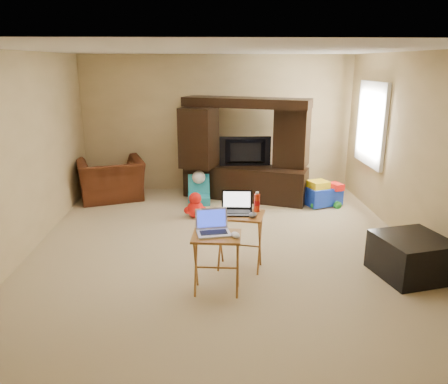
{
  "coord_description": "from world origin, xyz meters",
  "views": [
    {
      "loc": [
        -0.21,
        -5.43,
        2.36
      ],
      "look_at": [
        0.0,
        -0.2,
        0.8
      ],
      "focal_mm": 35.0,
      "sensor_mm": 36.0,
      "label": 1
    }
  ],
  "objects_px": {
    "entertainment_center": "(245,150)",
    "push_toy": "(324,193)",
    "mouse_left": "(235,235)",
    "plush_toy": "(195,205)",
    "child_rocker": "(199,190)",
    "laptop_right": "(237,203)",
    "television": "(246,152)",
    "laptop_left": "(213,223)",
    "water_bottle": "(257,203)",
    "mouse_right": "(253,215)",
    "tray_table_left": "(217,264)",
    "ottoman": "(411,257)",
    "tray_table_right": "(240,241)",
    "recliner": "(111,180)"
  },
  "relations": [
    {
      "from": "television",
      "to": "laptop_left",
      "type": "bearing_deg",
      "value": 78.3
    },
    {
      "from": "entertainment_center",
      "to": "mouse_right",
      "type": "xyz_separation_m",
      "value": [
        -0.17,
        -2.9,
        -0.18
      ]
    },
    {
      "from": "entertainment_center",
      "to": "push_toy",
      "type": "bearing_deg",
      "value": 1.27
    },
    {
      "from": "tray_table_left",
      "to": "laptop_left",
      "type": "bearing_deg",
      "value": 141.05
    },
    {
      "from": "television",
      "to": "push_toy",
      "type": "xyz_separation_m",
      "value": [
        1.31,
        -0.44,
        -0.63
      ]
    },
    {
      "from": "entertainment_center",
      "to": "push_toy",
      "type": "distance_m",
      "value": 1.55
    },
    {
      "from": "laptop_left",
      "to": "laptop_right",
      "type": "distance_m",
      "value": 0.61
    },
    {
      "from": "recliner",
      "to": "tray_table_right",
      "type": "distance_m",
      "value": 3.52
    },
    {
      "from": "entertainment_center",
      "to": "tray_table_left",
      "type": "height_order",
      "value": "entertainment_center"
    },
    {
      "from": "plush_toy",
      "to": "mouse_left",
      "type": "distance_m",
      "value": 2.51
    },
    {
      "from": "push_toy",
      "to": "mouse_left",
      "type": "relative_size",
      "value": 4.55
    },
    {
      "from": "ottoman",
      "to": "tray_table_left",
      "type": "relative_size",
      "value": 1.11
    },
    {
      "from": "child_rocker",
      "to": "laptop_right",
      "type": "distance_m",
      "value": 2.6
    },
    {
      "from": "plush_toy",
      "to": "push_toy",
      "type": "xyz_separation_m",
      "value": [
        2.18,
        0.49,
        0.02
      ]
    },
    {
      "from": "plush_toy",
      "to": "water_bottle",
      "type": "height_order",
      "value": "water_bottle"
    },
    {
      "from": "recliner",
      "to": "water_bottle",
      "type": "distance_m",
      "value": 3.6
    },
    {
      "from": "child_rocker",
      "to": "mouse_right",
      "type": "bearing_deg",
      "value": -79.23
    },
    {
      "from": "television",
      "to": "laptop_right",
      "type": "height_order",
      "value": "television"
    },
    {
      "from": "tray_table_right",
      "to": "ottoman",
      "type": "bearing_deg",
      "value": 7.04
    },
    {
      "from": "entertainment_center",
      "to": "child_rocker",
      "type": "relative_size",
      "value": 4.41
    },
    {
      "from": "entertainment_center",
      "to": "laptop_right",
      "type": "bearing_deg",
      "value": -75.31
    },
    {
      "from": "child_rocker",
      "to": "push_toy",
      "type": "bearing_deg",
      "value": -8.99
    },
    {
      "from": "water_bottle",
      "to": "ottoman",
      "type": "bearing_deg",
      "value": -10.97
    },
    {
      "from": "plush_toy",
      "to": "recliner",
      "type": "bearing_deg",
      "value": 145.85
    },
    {
      "from": "entertainment_center",
      "to": "child_rocker",
      "type": "height_order",
      "value": "entertainment_center"
    },
    {
      "from": "entertainment_center",
      "to": "plush_toy",
      "type": "height_order",
      "value": "entertainment_center"
    },
    {
      "from": "ottoman",
      "to": "mouse_left",
      "type": "xyz_separation_m",
      "value": [
        -2.04,
        -0.36,
        0.44
      ]
    },
    {
      "from": "television",
      "to": "recliner",
      "type": "relative_size",
      "value": 0.82
    },
    {
      "from": "mouse_right",
      "to": "child_rocker",
      "type": "bearing_deg",
      "value": 103.94
    },
    {
      "from": "recliner",
      "to": "mouse_left",
      "type": "height_order",
      "value": "recliner"
    },
    {
      "from": "television",
      "to": "child_rocker",
      "type": "relative_size",
      "value": 1.83
    },
    {
      "from": "tray_table_right",
      "to": "mouse_right",
      "type": "bearing_deg",
      "value": -28.11
    },
    {
      "from": "recliner",
      "to": "child_rocker",
      "type": "distance_m",
      "value": 1.6
    },
    {
      "from": "tray_table_right",
      "to": "recliner",
      "type": "bearing_deg",
      "value": 140.94
    },
    {
      "from": "child_rocker",
      "to": "mouse_right",
      "type": "xyz_separation_m",
      "value": [
        0.65,
        -2.63,
        0.47
      ]
    },
    {
      "from": "push_toy",
      "to": "water_bottle",
      "type": "bearing_deg",
      "value": -143.82
    },
    {
      "from": "laptop_left",
      "to": "mouse_left",
      "type": "distance_m",
      "value": 0.26
    },
    {
      "from": "mouse_left",
      "to": "water_bottle",
      "type": "xyz_separation_m",
      "value": [
        0.3,
        0.7,
        0.11
      ]
    },
    {
      "from": "laptop_left",
      "to": "ottoman",
      "type": "bearing_deg",
      "value": -1.82
    },
    {
      "from": "mouse_right",
      "to": "entertainment_center",
      "type": "bearing_deg",
      "value": 86.64
    },
    {
      "from": "laptop_right",
      "to": "tray_table_right",
      "type": "bearing_deg",
      "value": -22.44
    },
    {
      "from": "push_toy",
      "to": "mouse_left",
      "type": "bearing_deg",
      "value": -141.71
    },
    {
      "from": "recliner",
      "to": "water_bottle",
      "type": "bearing_deg",
      "value": 111.71
    },
    {
      "from": "tray_table_right",
      "to": "mouse_left",
      "type": "bearing_deg",
      "value": -84.29
    },
    {
      "from": "child_rocker",
      "to": "plush_toy",
      "type": "distance_m",
      "value": 0.71
    },
    {
      "from": "push_toy",
      "to": "tray_table_left",
      "type": "xyz_separation_m",
      "value": [
        -1.9,
        -2.84,
        0.1
      ]
    },
    {
      "from": "recliner",
      "to": "tray_table_left",
      "type": "distance_m",
      "value": 3.83
    },
    {
      "from": "entertainment_center",
      "to": "mouse_left",
      "type": "xyz_separation_m",
      "value": [
        -0.4,
        -3.4,
        -0.21
      ]
    },
    {
      "from": "tray_table_left",
      "to": "laptop_right",
      "type": "xyz_separation_m",
      "value": [
        0.25,
        0.57,
        0.48
      ]
    },
    {
      "from": "recliner",
      "to": "child_rocker",
      "type": "bearing_deg",
      "value": 150.34
    }
  ]
}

